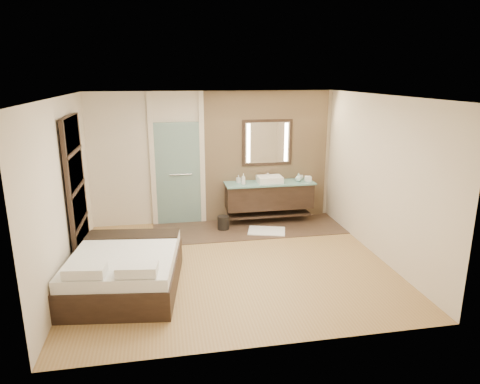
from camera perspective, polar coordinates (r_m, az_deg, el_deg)
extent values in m
plane|color=olive|center=(7.13, -1.05, -9.57)|extent=(5.00, 5.00, 0.00)
cube|color=#3E2A21|center=(8.68, 1.14, -4.84)|extent=(3.80, 1.30, 0.01)
cube|color=tan|center=(9.01, 3.54, 4.75)|extent=(2.60, 0.08, 2.70)
cube|color=black|center=(8.91, 3.90, -0.52)|extent=(1.80, 0.50, 0.50)
cube|color=black|center=(9.03, 3.86, -2.90)|extent=(1.71, 0.45, 0.04)
cube|color=#7FC3B9|center=(8.82, 3.96, 1.19)|extent=(1.85, 0.55, 0.03)
cube|color=white|center=(8.80, 3.97, 1.70)|extent=(0.50, 0.38, 0.13)
cylinder|color=silver|center=(8.98, 3.68, 2.10)|extent=(0.03, 0.03, 0.18)
cylinder|color=silver|center=(8.92, 3.75, 2.55)|extent=(0.02, 0.10, 0.02)
cube|color=black|center=(8.91, 3.65, 6.59)|extent=(1.06, 0.03, 0.96)
cube|color=white|center=(8.89, 3.67, 6.58)|extent=(0.94, 0.01, 0.84)
cube|color=beige|center=(8.80, 1.13, 6.51)|extent=(0.07, 0.01, 0.80)
cube|color=beige|center=(8.99, 6.17, 6.62)|extent=(0.07, 0.01, 0.80)
cube|color=#A8D5CB|center=(8.81, -8.26, 2.38)|extent=(0.90, 0.05, 2.10)
cylinder|color=silver|center=(8.76, -7.92, 2.32)|extent=(0.45, 0.03, 0.03)
cube|color=beige|center=(8.75, -11.62, 4.15)|extent=(0.10, 0.08, 2.70)
cube|color=beige|center=(8.79, -5.07, 4.45)|extent=(0.10, 0.08, 2.70)
cube|color=black|center=(7.34, -20.96, 0.09)|extent=(0.06, 1.20, 2.40)
cube|color=beige|center=(7.59, -20.21, -5.97)|extent=(0.02, 1.06, 0.52)
cube|color=beige|center=(7.40, -20.63, -1.72)|extent=(0.02, 1.06, 0.52)
cube|color=beige|center=(7.26, -21.06, 2.71)|extent=(0.02, 1.06, 0.52)
cube|color=beige|center=(7.17, -21.52, 7.30)|extent=(0.02, 1.06, 0.52)
cube|color=black|center=(6.51, -14.99, -10.73)|extent=(1.70, 2.02, 0.41)
cube|color=white|center=(6.39, -15.17, -8.42)|extent=(1.65, 1.97, 0.17)
cube|color=black|center=(6.98, -14.07, -5.52)|extent=(1.47, 0.60, 0.04)
cube|color=white|center=(5.76, -19.97, -9.85)|extent=(0.54, 0.34, 0.13)
cube|color=white|center=(5.60, -13.55, -10.03)|extent=(0.54, 0.34, 0.13)
cube|color=white|center=(8.51, 3.57, -5.21)|extent=(0.83, 0.68, 0.02)
cylinder|color=black|center=(8.58, -2.26, -4.14)|extent=(0.23, 0.23, 0.28)
cube|color=white|center=(9.02, 9.07, 1.78)|extent=(0.13, 0.13, 0.10)
imported|color=silver|center=(8.60, 0.45, 1.73)|extent=(0.11, 0.11, 0.22)
imported|color=#B2B2B2|center=(8.76, -0.21, 1.75)|extent=(0.09, 0.09, 0.15)
imported|color=#ACD8D1|center=(8.94, 7.80, 1.94)|extent=(0.13, 0.13, 0.17)
imported|color=white|center=(9.12, 8.08, 1.94)|extent=(0.14, 0.14, 0.09)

